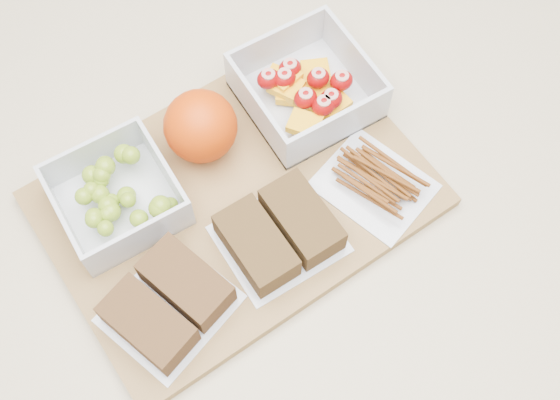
{
  "coord_description": "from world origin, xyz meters",
  "views": [
    {
      "loc": [
        -0.16,
        -0.31,
        1.64
      ],
      "look_at": [
        0.02,
        -0.02,
        0.93
      ],
      "focal_mm": 45.0,
      "sensor_mm": 36.0,
      "label": 1
    }
  ],
  "objects_px": {
    "cutting_board": "(237,199)",
    "grape_container": "(117,196)",
    "fruit_container": "(306,90)",
    "sandwich_bag_center": "(279,233)",
    "sandwich_bag_left": "(168,303)",
    "pretzel_bag": "(375,181)",
    "orange": "(201,126)"
  },
  "relations": [
    {
      "from": "orange",
      "to": "pretzel_bag",
      "type": "xyz_separation_m",
      "value": [
        0.14,
        -0.15,
        -0.03
      ]
    },
    {
      "from": "cutting_board",
      "to": "grape_container",
      "type": "xyz_separation_m",
      "value": [
        -0.12,
        0.06,
        0.03
      ]
    },
    {
      "from": "cutting_board",
      "to": "sandwich_bag_left",
      "type": "relative_size",
      "value": 2.71
    },
    {
      "from": "fruit_container",
      "to": "pretzel_bag",
      "type": "bearing_deg",
      "value": -87.68
    },
    {
      "from": "sandwich_bag_center",
      "to": "pretzel_bag",
      "type": "bearing_deg",
      "value": 0.33
    },
    {
      "from": "orange",
      "to": "sandwich_bag_center",
      "type": "bearing_deg",
      "value": -84.72
    },
    {
      "from": "cutting_board",
      "to": "orange",
      "type": "height_order",
      "value": "orange"
    },
    {
      "from": "orange",
      "to": "sandwich_bag_center",
      "type": "relative_size",
      "value": 0.66
    },
    {
      "from": "fruit_container",
      "to": "sandwich_bag_center",
      "type": "distance_m",
      "value": 0.19
    },
    {
      "from": "grape_container",
      "to": "fruit_container",
      "type": "relative_size",
      "value": 0.89
    },
    {
      "from": "sandwich_bag_left",
      "to": "pretzel_bag",
      "type": "relative_size",
      "value": 1.05
    },
    {
      "from": "fruit_container",
      "to": "orange",
      "type": "relative_size",
      "value": 1.69
    },
    {
      "from": "fruit_container",
      "to": "sandwich_bag_center",
      "type": "bearing_deg",
      "value": -131.0
    },
    {
      "from": "cutting_board",
      "to": "sandwich_bag_center",
      "type": "height_order",
      "value": "sandwich_bag_center"
    },
    {
      "from": "cutting_board",
      "to": "sandwich_bag_left",
      "type": "bearing_deg",
      "value": -151.19
    },
    {
      "from": "grape_container",
      "to": "pretzel_bag",
      "type": "relative_size",
      "value": 0.86
    },
    {
      "from": "grape_container",
      "to": "orange",
      "type": "relative_size",
      "value": 1.5
    },
    {
      "from": "sandwich_bag_center",
      "to": "orange",
      "type": "bearing_deg",
      "value": 95.28
    },
    {
      "from": "fruit_container",
      "to": "cutting_board",
      "type": "bearing_deg",
      "value": -153.17
    },
    {
      "from": "cutting_board",
      "to": "grape_container",
      "type": "relative_size",
      "value": 3.31
    },
    {
      "from": "fruit_container",
      "to": "sandwich_bag_left",
      "type": "xyz_separation_m",
      "value": [
        -0.26,
        -0.15,
        -0.0
      ]
    },
    {
      "from": "grape_container",
      "to": "sandwich_bag_left",
      "type": "height_order",
      "value": "grape_container"
    },
    {
      "from": "sandwich_bag_center",
      "to": "cutting_board",
      "type": "bearing_deg",
      "value": 101.37
    },
    {
      "from": "cutting_board",
      "to": "orange",
      "type": "relative_size",
      "value": 4.96
    },
    {
      "from": "cutting_board",
      "to": "pretzel_bag",
      "type": "bearing_deg",
      "value": -30.0
    },
    {
      "from": "fruit_container",
      "to": "grape_container",
      "type": "bearing_deg",
      "value": -177.54
    },
    {
      "from": "cutting_board",
      "to": "fruit_container",
      "type": "relative_size",
      "value": 2.94
    },
    {
      "from": "orange",
      "to": "sandwich_bag_left",
      "type": "distance_m",
      "value": 0.2
    },
    {
      "from": "sandwich_bag_left",
      "to": "sandwich_bag_center",
      "type": "relative_size",
      "value": 1.21
    },
    {
      "from": "grape_container",
      "to": "fruit_container",
      "type": "distance_m",
      "value": 0.25
    },
    {
      "from": "grape_container",
      "to": "fruit_container",
      "type": "height_order",
      "value": "fruit_container"
    },
    {
      "from": "orange",
      "to": "fruit_container",
      "type": "bearing_deg",
      "value": -3.8
    }
  ]
}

